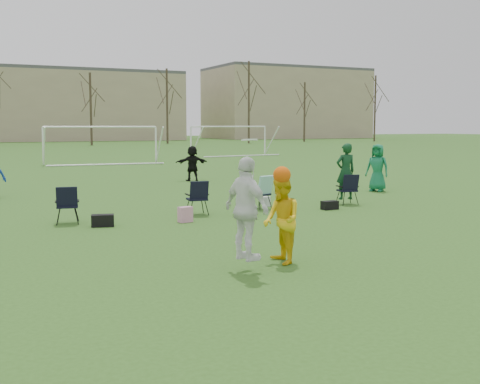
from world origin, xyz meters
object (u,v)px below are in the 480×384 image
fielder_green_far (377,168)px  goal_mid (101,134)px  goal_right (229,132)px  fielder_black (192,163)px  center_contest (265,214)px

fielder_green_far → goal_mid: (-5.68, 21.29, 1.02)m
goal_mid → goal_right: (12.00, 6.00, 0.00)m
fielder_black → goal_right: size_ratio=0.22×
center_contest → fielder_black: bearing=73.1°
goal_right → center_contest: bearing=-121.7°
fielder_black → center_contest: center_contest is taller
fielder_green_far → goal_mid: size_ratio=0.24×
center_contest → goal_mid: 30.70m
fielder_green_far → center_contest: (-9.71, -9.12, 0.07)m
goal_mid → goal_right: size_ratio=1.01×
fielder_green_far → fielder_black: (-4.79, 7.11, -0.10)m
fielder_black → center_contest: 16.96m
center_contest → fielder_green_far: bearing=43.2°
goal_mid → fielder_green_far: bearing=-71.1°
goal_right → fielder_black: bearing=-126.8°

